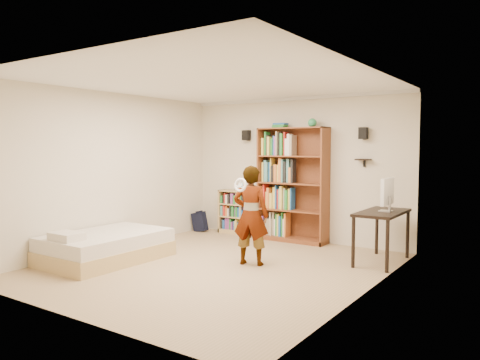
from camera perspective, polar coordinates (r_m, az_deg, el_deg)
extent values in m
cube|color=tan|center=(7.03, -2.94, -10.49)|extent=(4.50, 5.00, 0.01)
cube|color=beige|center=(8.93, 6.75, 1.35)|extent=(4.50, 0.02, 2.70)
cube|color=beige|center=(5.06, -20.35, -0.88)|extent=(4.50, 0.02, 2.70)
cube|color=beige|center=(8.37, -15.36, 1.06)|extent=(0.02, 5.00, 2.70)
cube|color=beige|center=(5.75, 15.20, -0.21)|extent=(0.02, 5.00, 2.70)
cube|color=white|center=(6.87, -3.03, 11.88)|extent=(4.50, 5.00, 0.02)
cube|color=silver|center=(8.94, 6.73, 9.83)|extent=(4.50, 0.06, 0.06)
cube|color=silver|center=(5.14, -20.44, 13.97)|extent=(4.50, 0.06, 0.06)
cube|color=silver|center=(8.38, -15.40, 10.10)|extent=(0.06, 5.00, 0.06)
cube|color=silver|center=(5.81, 15.16, 12.89)|extent=(0.06, 5.00, 0.06)
cube|color=black|center=(9.37, 0.77, 5.48)|extent=(0.14, 0.12, 0.20)
cube|color=black|center=(8.30, 14.81, 5.54)|extent=(0.14, 0.12, 0.20)
cube|color=black|center=(8.31, 14.77, 2.43)|extent=(0.25, 0.16, 0.02)
imported|color=black|center=(7.00, 1.33, -4.32)|extent=(0.62, 0.49, 1.49)
torus|color=white|center=(6.71, 0.05, -0.62)|extent=(0.21, 0.08, 0.21)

